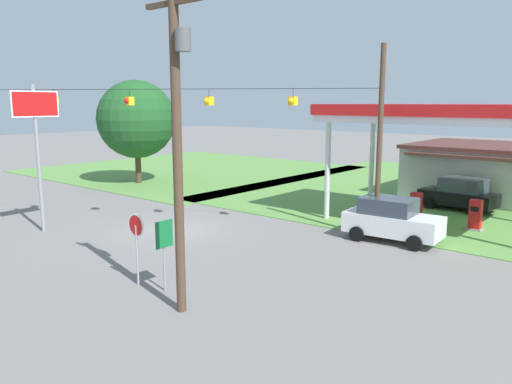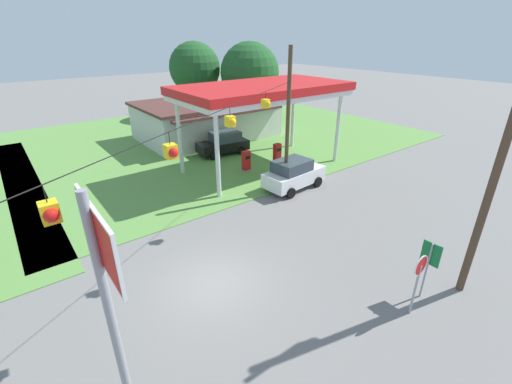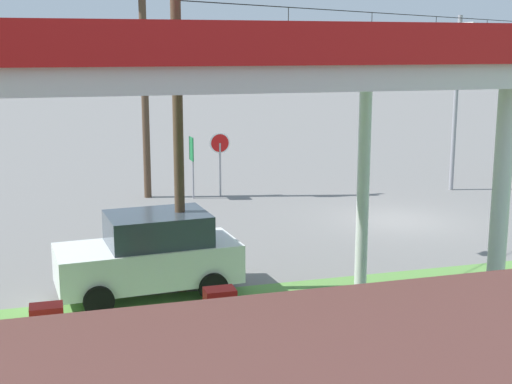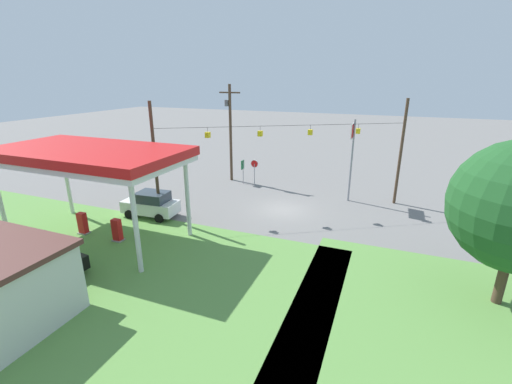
# 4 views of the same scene
# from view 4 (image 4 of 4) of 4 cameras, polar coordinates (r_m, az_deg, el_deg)

# --- Properties ---
(ground_plane) EXTENTS (160.00, 160.00, 0.00)m
(ground_plane) POSITION_cam_4_polar(r_m,az_deg,el_deg) (27.97, 4.59, -2.96)
(ground_plane) COLOR slate
(gas_station_canopy) EXTENTS (12.20, 6.41, 6.09)m
(gas_station_canopy) POSITION_cam_4_polar(r_m,az_deg,el_deg) (23.80, -26.18, 5.38)
(gas_station_canopy) COLOR silver
(gas_station_canopy) RESTS_ON ground
(fuel_pump_near) EXTENTS (0.71, 0.56, 1.54)m
(fuel_pump_near) POSITION_cam_4_polar(r_m,az_deg,el_deg) (24.20, -22.14, -6.02)
(fuel_pump_near) COLOR gray
(fuel_pump_near) RESTS_ON ground
(fuel_pump_far) EXTENTS (0.71, 0.56, 1.54)m
(fuel_pump_far) POSITION_cam_4_polar(r_m,az_deg,el_deg) (26.26, -26.91, -4.78)
(fuel_pump_far) COLOR gray
(fuel_pump_far) RESTS_ON ground
(car_at_pumps_front) EXTENTS (4.34, 2.35, 1.97)m
(car_at_pumps_front) POSITION_cam_4_polar(r_m,az_deg,el_deg) (27.47, -17.08, -1.93)
(car_at_pumps_front) COLOR white
(car_at_pumps_front) RESTS_ON ground
(car_at_pumps_rear) EXTENTS (4.35, 2.42, 1.91)m
(car_at_pumps_rear) POSITION_cam_4_polar(r_m,az_deg,el_deg) (22.18, -31.42, -9.08)
(car_at_pumps_rear) COLOR black
(car_at_pumps_rear) RESTS_ON ground
(stop_sign_roadside) EXTENTS (0.80, 0.08, 2.50)m
(stop_sign_roadside) POSITION_cam_4_polar(r_m,az_deg,el_deg) (34.07, -0.26, 4.26)
(stop_sign_roadside) COLOR #99999E
(stop_sign_roadside) RESTS_ON ground
(stop_sign_overhead) EXTENTS (0.22, 2.25, 7.01)m
(stop_sign_overhead) POSITION_cam_4_polar(r_m,az_deg,el_deg) (29.75, 15.75, 7.82)
(stop_sign_overhead) COLOR gray
(stop_sign_overhead) RESTS_ON ground
(route_sign) EXTENTS (0.10, 0.70, 2.40)m
(route_sign) POSITION_cam_4_polar(r_m,az_deg,el_deg) (34.33, -2.21, 4.17)
(route_sign) COLOR gray
(route_sign) RESTS_ON ground
(utility_pole_main) EXTENTS (2.20, 0.44, 9.64)m
(utility_pole_main) POSITION_cam_4_polar(r_m,az_deg,el_deg) (34.97, -4.34, 10.55)
(utility_pole_main) COLOR #4C3828
(utility_pole_main) RESTS_ON ground
(signal_span_gantry) EXTENTS (16.95, 10.24, 8.71)m
(signal_span_gantry) POSITION_cam_4_polar(r_m,az_deg,el_deg) (26.61, 4.86, 6.61)
(signal_span_gantry) COLOR #4C3828
(signal_span_gantry) RESTS_ON ground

